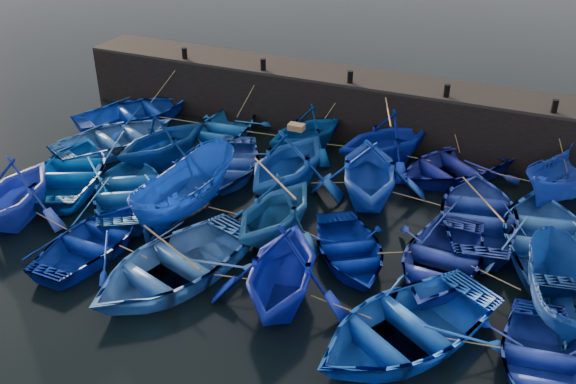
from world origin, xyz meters
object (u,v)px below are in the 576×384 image
at_px(boat_0, 135,112).
at_px(boat_13, 73,171).
at_px(boat_20, 12,192).
at_px(wooden_crate, 296,127).
at_px(boat_8, 230,163).

xyz_separation_m(boat_0, boat_13, (1.24, -5.70, -0.01)).
relative_size(boat_20, wooden_crate, 7.81).
xyz_separation_m(boat_13, boat_20, (-0.02, -2.91, 0.60)).
bearing_deg(boat_0, boat_8, -169.40).
relative_size(boat_8, wooden_crate, 8.22).
bearing_deg(boat_8, boat_20, -149.16).
bearing_deg(wooden_crate, boat_8, 173.77).
distance_m(boat_0, boat_20, 8.72).
height_order(boat_8, boat_20, boat_20).
distance_m(boat_20, wooden_crate, 9.93).
relative_size(boat_0, boat_8, 1.17).
relative_size(boat_8, boat_20, 1.05).
distance_m(boat_0, wooden_crate, 9.94).
bearing_deg(wooden_crate, boat_0, 162.28).
height_order(boat_0, boat_8, boat_0).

